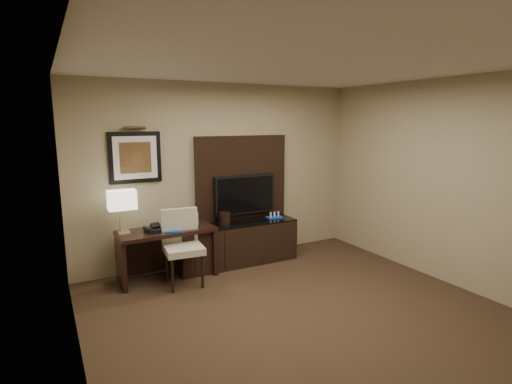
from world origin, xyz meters
TOP-DOWN VIEW (x-y plane):
  - floor at (0.00, 0.00)m, footprint 4.50×5.00m
  - ceiling at (0.00, 0.00)m, footprint 4.50×5.00m
  - wall_back at (0.00, 2.50)m, footprint 4.50×0.01m
  - wall_left at (-2.25, 0.00)m, footprint 0.01×5.00m
  - wall_right at (2.25, 0.00)m, footprint 0.01×5.00m
  - desk at (-1.01, 2.10)m, footprint 1.30×0.58m
  - credenza at (0.07, 2.16)m, footprint 1.85×0.53m
  - tv_wall_panel at (0.30, 2.44)m, footprint 1.50×0.12m
  - tv at (0.30, 2.34)m, footprint 1.00×0.08m
  - artwork at (-1.30, 2.48)m, footprint 0.70×0.04m
  - picture_light at (-1.30, 2.44)m, footprint 0.04×0.04m
  - desk_chair at (-0.89, 1.76)m, footprint 0.53×0.60m
  - table_lamp at (-1.56, 2.18)m, footprint 0.41×0.28m
  - desk_phone at (-1.19, 2.04)m, footprint 0.25×0.23m
  - blue_folder at (-0.94, 2.02)m, footprint 0.33×0.38m
  - book at (-0.88, 2.10)m, footprint 0.15×0.09m
  - water_bottle at (-0.58, 2.11)m, footprint 0.07×0.07m
  - ice_bucket at (-0.13, 2.15)m, footprint 0.21×0.21m
  - minibar_tray at (0.73, 2.15)m, footprint 0.26×0.17m

SIDE VIEW (x-z plane):
  - floor at x=0.00m, z-range -0.01..0.00m
  - credenza at x=0.07m, z-range 0.00..0.64m
  - desk at x=-1.01m, z-range 0.00..0.69m
  - desk_chair at x=-0.89m, z-range 0.00..1.01m
  - minibar_tray at x=0.73m, z-range 0.64..0.72m
  - blue_folder at x=-0.94m, z-range 0.69..0.71m
  - ice_bucket at x=-0.13m, z-range 0.64..0.82m
  - desk_phone at x=-1.19m, z-range 0.69..0.80m
  - water_bottle at x=-0.58m, z-range 0.69..0.88m
  - book at x=-0.88m, z-range 0.69..0.90m
  - table_lamp at x=-1.56m, z-range 0.69..1.30m
  - tv at x=0.30m, z-range 0.72..1.32m
  - tv_wall_panel at x=0.30m, z-range 0.62..1.92m
  - wall_back at x=0.00m, z-range 0.00..2.70m
  - wall_left at x=-2.25m, z-range 0.00..2.70m
  - wall_right at x=2.25m, z-range 0.00..2.70m
  - artwork at x=-1.30m, z-range 1.30..2.00m
  - picture_light at x=-1.30m, z-range 1.90..2.20m
  - ceiling at x=0.00m, z-range 2.70..2.71m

